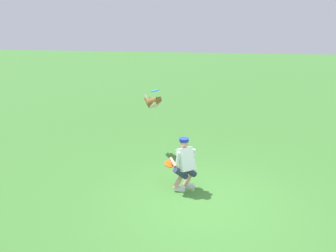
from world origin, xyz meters
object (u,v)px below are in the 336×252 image
at_px(frisbee_flying, 155,91).
at_px(frisbee_held, 170,164).
at_px(dog, 153,102).
at_px(person, 185,163).

height_order(frisbee_flying, frisbee_held, frisbee_flying).
distance_m(dog, frisbee_held, 2.48).
relative_size(frisbee_flying, frisbee_held, 0.97).
bearing_deg(frisbee_flying, frisbee_held, 109.15).
relative_size(person, frisbee_flying, 5.21).
distance_m(dog, frisbee_flying, 0.48).
height_order(person, dog, dog).
bearing_deg(dog, person, -10.69).
bearing_deg(frisbee_held, dog, -70.45).
bearing_deg(frisbee_flying, person, 117.23).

